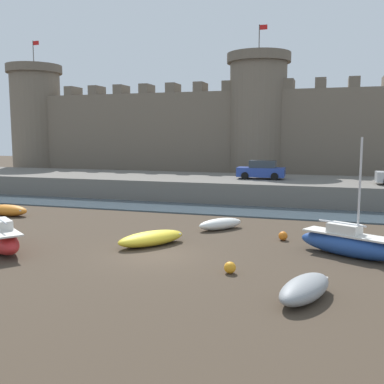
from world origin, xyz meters
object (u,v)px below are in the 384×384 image
rowboat_midflat_left (305,288)px  car_quay_centre_west (261,170)px  mooring_buoy_mid_mud (230,268)px  sailboat_foreground_right (351,244)px  rowboat_near_channel_left (220,224)px  rowboat_near_channel_right (8,210)px  mooring_buoy_off_centre (283,236)px  rowboat_midflat_centre (151,238)px

rowboat_midflat_left → car_quay_centre_west: 24.45m
mooring_buoy_mid_mud → car_quay_centre_west: size_ratio=0.12×
sailboat_foreground_right → car_quay_centre_west: size_ratio=1.34×
sailboat_foreground_right → car_quay_centre_west: sailboat_foreground_right is taller
rowboat_near_channel_left → car_quay_centre_west: size_ratio=0.71×
rowboat_near_channel_left → car_quay_centre_west: bearing=88.1°
rowboat_near_channel_right → mooring_buoy_off_centre: size_ratio=6.48×
rowboat_midflat_centre → mooring_buoy_mid_mud: bearing=-35.0°
rowboat_near_channel_right → mooring_buoy_off_centre: bearing=-5.3°
rowboat_midflat_centre → mooring_buoy_mid_mud: (4.86, -3.40, -0.14)m
rowboat_near_channel_right → rowboat_near_channel_left: (15.30, -0.06, -0.06)m
rowboat_midflat_centre → rowboat_midflat_left: size_ratio=1.13×
rowboat_midflat_left → rowboat_midflat_centre: bearing=145.1°
rowboat_midflat_centre → mooring_buoy_off_centre: 7.08m
sailboat_foreground_right → rowboat_midflat_centre: sailboat_foreground_right is taller
rowboat_midflat_centre → rowboat_near_channel_right: size_ratio=1.23×
rowboat_near_channel_left → mooring_buoy_off_centre: size_ratio=6.02×
sailboat_foreground_right → rowboat_near_channel_right: size_ratio=1.77×
sailboat_foreground_right → rowboat_midflat_left: size_ratio=1.62×
rowboat_midflat_left → rowboat_near_channel_left: rowboat_midflat_left is taller
rowboat_near_channel_left → mooring_buoy_mid_mud: 8.58m
rowboat_midflat_centre → car_quay_centre_west: size_ratio=0.94×
rowboat_near_channel_left → car_quay_centre_west: car_quay_centre_west is taller
sailboat_foreground_right → mooring_buoy_mid_mud: sailboat_foreground_right is taller
sailboat_foreground_right → rowboat_midflat_centre: size_ratio=1.44×
mooring_buoy_mid_mud → mooring_buoy_off_centre: bearing=77.1°
rowboat_midflat_centre → car_quay_centre_west: (2.92, 18.28, 2.18)m
sailboat_foreground_right → rowboat_near_channel_left: (-7.22, 4.09, -0.27)m
rowboat_near_channel_right → mooring_buoy_mid_mud: 19.53m
rowboat_near_channel_left → car_quay_centre_west: 13.62m
rowboat_near_channel_right → rowboat_near_channel_left: rowboat_near_channel_right is taller
mooring_buoy_mid_mud → car_quay_centre_west: car_quay_centre_west is taller
rowboat_midflat_centre → rowboat_near_channel_right: (-12.82, 4.90, 0.02)m
rowboat_near_channel_left → sailboat_foreground_right: bearing=-29.5°
mooring_buoy_off_centre → car_quay_centre_west: size_ratio=0.12×
rowboat_near_channel_left → mooring_buoy_off_centre: bearing=-24.0°
sailboat_foreground_right → car_quay_centre_west: bearing=111.2°
sailboat_foreground_right → rowboat_near_channel_left: 8.31m
car_quay_centre_west → rowboat_near_channel_right: bearing=-139.6°
sailboat_foreground_right → rowboat_midflat_left: bearing=-105.5°
rowboat_near_channel_right → car_quay_centre_west: size_ratio=0.76×
rowboat_midflat_centre → mooring_buoy_off_centre: size_ratio=7.97×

